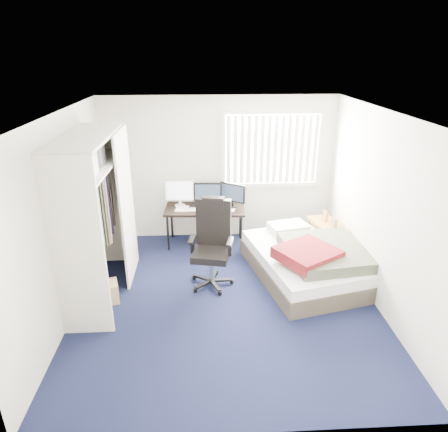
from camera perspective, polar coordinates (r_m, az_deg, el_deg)
ground at (r=5.62m, az=0.29°, el=-11.74°), size 4.20×4.20×0.00m
room_shell at (r=4.93m, az=0.33°, el=2.91°), size 4.20×4.20×4.20m
window_assembly at (r=6.95m, az=6.84°, el=9.40°), size 1.72×0.09×1.32m
closet at (r=5.41m, az=-17.84°, el=1.83°), size 0.64×1.84×2.22m
desk at (r=6.84m, az=-2.71°, el=1.54°), size 1.41×0.71×1.13m
office_chair at (r=5.76m, az=-1.70°, el=-5.15°), size 0.71×0.71×1.28m
footstool at (r=7.14m, az=-1.12°, el=-2.16°), size 0.29×0.24×0.23m
nightstand at (r=6.78m, az=14.61°, el=-1.58°), size 0.55×0.85×0.72m
bed at (r=6.12m, az=12.03°, el=-6.15°), size 1.86×2.22×0.64m
pine_box at (r=5.73m, az=-16.73°, el=-10.45°), size 0.43×0.37×0.28m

